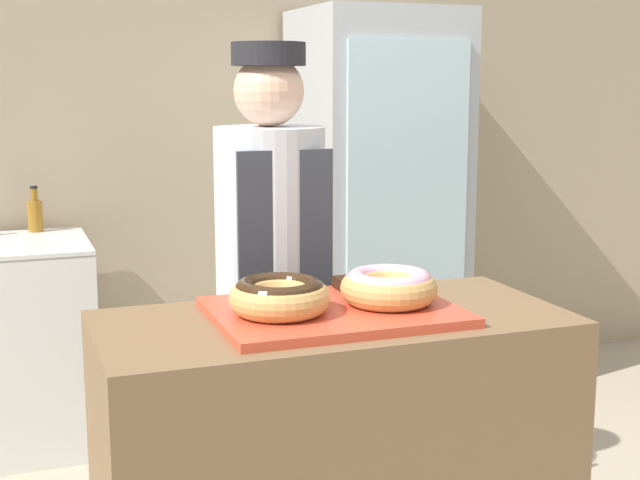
% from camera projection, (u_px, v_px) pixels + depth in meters
% --- Properties ---
extents(wall_back, '(8.00, 0.06, 2.70)m').
position_uv_depth(wall_back, '(171.00, 117.00, 4.14)').
color(wall_back, tan).
rests_on(wall_back, ground_plane).
extents(serving_tray, '(0.61, 0.45, 0.02)m').
position_uv_depth(serving_tray, '(334.00, 312.00, 2.25)').
color(serving_tray, '#D84C33').
rests_on(serving_tray, display_counter).
extents(donut_chocolate_glaze, '(0.25, 0.25, 0.09)m').
position_uv_depth(donut_chocolate_glaze, '(280.00, 295.00, 2.18)').
color(donut_chocolate_glaze, tan).
rests_on(donut_chocolate_glaze, serving_tray).
extents(donut_light_glaze, '(0.25, 0.25, 0.09)m').
position_uv_depth(donut_light_glaze, '(389.00, 286.00, 2.28)').
color(donut_light_glaze, tan).
rests_on(donut_light_glaze, serving_tray).
extents(brownie_back_left, '(0.08, 0.08, 0.03)m').
position_uv_depth(brownie_back_left, '(269.00, 290.00, 2.36)').
color(brownie_back_left, black).
rests_on(brownie_back_left, serving_tray).
extents(brownie_back_right, '(0.08, 0.08, 0.03)m').
position_uv_depth(brownie_back_right, '(351.00, 283.00, 2.44)').
color(brownie_back_right, black).
rests_on(brownie_back_right, serving_tray).
extents(baker_person, '(0.34, 0.34, 1.63)m').
position_uv_depth(baker_person, '(271.00, 291.00, 2.79)').
color(baker_person, '#4C4C51').
rests_on(baker_person, ground_plane).
extents(beverage_fridge, '(0.68, 0.68, 1.83)m').
position_uv_depth(beverage_fridge, '(376.00, 211.00, 4.15)').
color(beverage_fridge, '#ADB2B7').
rests_on(beverage_fridge, ground_plane).
extents(bottle_amber, '(0.06, 0.06, 0.20)m').
position_uv_depth(bottle_amber, '(35.00, 214.00, 3.87)').
color(bottle_amber, '#99661E').
rests_on(bottle_amber, chest_freezer).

